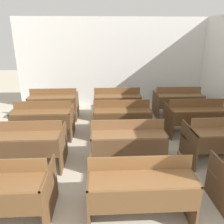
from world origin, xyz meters
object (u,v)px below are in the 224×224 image
Objects in this scene: bench_second_right at (224,138)px; bench_third_left at (44,118)px; bench_back_center at (117,102)px; bench_back_left at (54,103)px; bench_back_right at (178,101)px; bench_second_left at (26,143)px; bench_third_center at (122,117)px; bench_third_right at (195,116)px; bench_front_center at (139,185)px; bench_second_center at (127,141)px.

bench_second_right is 1.00× the size of bench_third_left.
bench_second_right is 1.00× the size of bench_back_center.
bench_back_center is at bearing 0.40° from bench_back_left.
bench_second_right is at bearing -89.45° from bench_back_right.
bench_third_center is at bearing 33.79° from bench_second_left.
bench_back_left is (0.01, 2.50, 0.00)m from bench_second_left.
bench_second_left is 1.00× the size of bench_third_right.
bench_second_right and bench_third_right have the same top height.
bench_third_left is 1.85m from bench_third_center.
bench_third_left is at bearing 161.15° from bench_second_right.
bench_second_right is 1.00× the size of bench_third_right.
bench_second_left and bench_back_right have the same top height.
bench_third_center is 1.00× the size of bench_back_left.
bench_back_right is at bearing 89.72° from bench_third_right.
bench_third_center and bench_back_right have the same top height.
bench_third_center is 1.00× the size of bench_back_right.
bench_second_left is at bearing -126.39° from bench_back_center.
bench_third_left is 3.66m from bench_third_right.
bench_front_center and bench_second_left have the same top height.
bench_second_left is 1.00× the size of bench_back_left.
bench_second_right is at bearing 34.76° from bench_front_center.
bench_back_left is (-0.01, 1.25, 0.00)m from bench_third_left.
bench_back_center is (-1.82, 1.28, 0.00)m from bench_third_right.
bench_second_right is at bearing -0.23° from bench_second_left.
bench_back_center is (1.83, 1.27, 0.00)m from bench_third_left.
bench_third_left is 1.00× the size of bench_third_right.
bench_second_center is at bearing -34.66° from bench_third_left.
bench_back_center is at bearing 90.24° from bench_front_center.
bench_third_right is 1.00× the size of bench_back_center.
bench_third_right is (-0.03, 1.25, 0.00)m from bench_second_right.
bench_second_center is 3.13m from bench_back_right.
bench_third_left is at bearing 89.21° from bench_second_left.
bench_second_center is at bearing 90.47° from bench_front_center.
bench_third_right is at bearing 54.42° from bench_front_center.
bench_front_center and bench_back_center have the same top height.
bench_second_right is at bearing -34.22° from bench_back_left.
bench_back_left is 3.67m from bench_back_right.
bench_third_right is at bearing -90.28° from bench_back_right.
bench_back_center is at bearing 90.12° from bench_second_center.
bench_second_right is at bearing -18.85° from bench_third_left.
bench_back_center is (-1.85, 2.53, 0.00)m from bench_second_right.
bench_third_left is (-1.84, 1.27, 0.00)m from bench_second_center.
bench_third_center is (1.85, 0.01, 0.00)m from bench_third_left.
bench_second_left is 3.12m from bench_back_center.
bench_second_center is 3.13m from bench_back_left.
bench_second_right is 2.23m from bench_third_center.
bench_second_center is 2.24m from bench_third_left.
bench_front_center is 1.00× the size of bench_back_center.
bench_front_center is 2.27m from bench_second_left.
bench_third_left and bench_back_center have the same top height.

